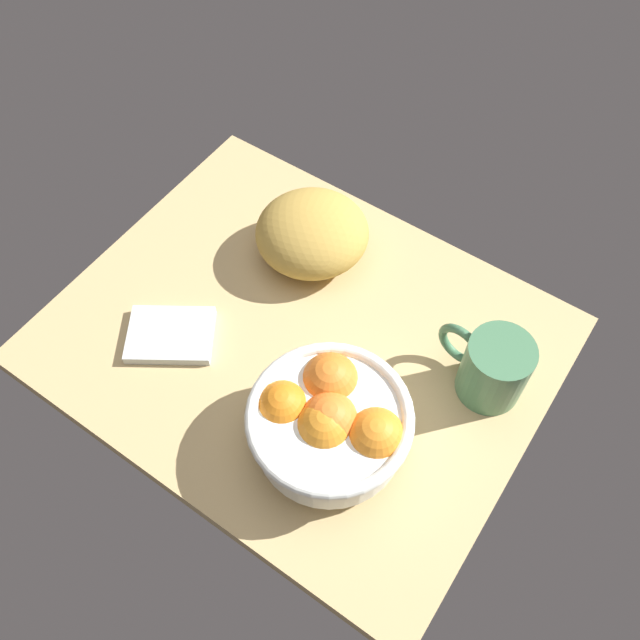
{
  "coord_description": "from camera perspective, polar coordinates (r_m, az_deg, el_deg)",
  "views": [
    {
      "loc": [
        -30.67,
        39.46,
        82.23
      ],
      "look_at": [
        -2.54,
        -1.44,
        5.0
      ],
      "focal_mm": 38.07,
      "sensor_mm": 36.0,
      "label": 1
    }
  ],
  "objects": [
    {
      "name": "ground_plane",
      "position": [
        0.98,
        -1.71,
        -1.94
      ],
      "size": [
        67.55,
        54.2,
        3.0
      ],
      "primitive_type": "cube",
      "color": "tan"
    },
    {
      "name": "fruit_bowl",
      "position": [
        0.84,
        0.84,
        -8.49
      ],
      "size": [
        20.47,
        20.47,
        10.27
      ],
      "color": "white",
      "rests_on": "ground"
    },
    {
      "name": "bread_loaf",
      "position": [
        1.01,
        -0.66,
        7.33
      ],
      "size": [
        23.28,
        23.15,
        9.34
      ],
      "primitive_type": "ellipsoid",
      "rotation": [
        0.0,
        0.0,
        3.79
      ],
      "color": "#BC9641",
      "rests_on": "ground"
    },
    {
      "name": "napkin_folded",
      "position": [
        0.98,
        -12.45,
        -1.23
      ],
      "size": [
        14.86,
        14.02,
        1.45
      ],
      "primitive_type": "cube",
      "rotation": [
        0.0,
        0.0,
        0.58
      ],
      "color": "silver",
      "rests_on": "ground"
    },
    {
      "name": "mug",
      "position": [
        0.91,
        14.29,
        -3.89
      ],
      "size": [
        13.31,
        8.72,
        9.99
      ],
      "color": "#467A54",
      "rests_on": "ground"
    }
  ]
}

